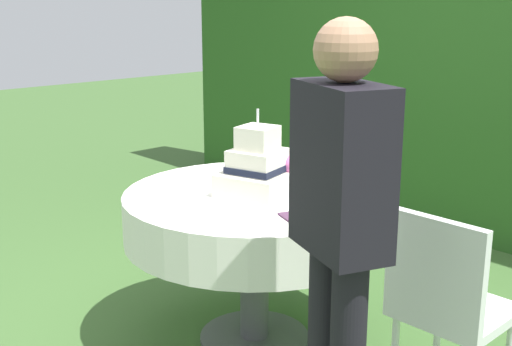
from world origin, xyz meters
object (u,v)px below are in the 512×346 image
(serving_plate_right, at_px, (324,198))
(wedding_cake, at_px, (259,170))
(serving_plate_far, at_px, (333,182))
(napkin_stack, at_px, (301,217))
(cake_table, at_px, (254,217))
(garden_chair, at_px, (446,300))
(standing_person, at_px, (340,228))
(serving_plate_near, at_px, (288,167))
(serving_plate_left, at_px, (190,192))

(serving_plate_right, bearing_deg, wedding_cake, -147.54)
(serving_plate_far, height_order, napkin_stack, serving_plate_far)
(cake_table, distance_m, garden_chair, 1.01)
(wedding_cake, distance_m, standing_person, 0.97)
(serving_plate_right, relative_size, garden_chair, 0.11)
(wedding_cake, distance_m, serving_plate_near, 0.53)
(napkin_stack, xyz_separation_m, garden_chair, (0.60, 0.18, -0.23))
(serving_plate_right, bearing_deg, serving_plate_far, 122.52)
(serving_plate_near, xyz_separation_m, serving_plate_far, (0.36, -0.05, 0.00))
(cake_table, relative_size, serving_plate_far, 10.62)
(napkin_stack, xyz_separation_m, standing_person, (0.50, -0.35, 0.16))
(cake_table, distance_m, wedding_cake, 0.24)
(serving_plate_left, bearing_deg, wedding_cake, 42.62)
(serving_plate_left, distance_m, standing_person, 1.14)
(serving_plate_right, distance_m, napkin_stack, 0.29)
(wedding_cake, xyz_separation_m, serving_plate_near, (-0.26, 0.45, -0.11))
(serving_plate_right, xyz_separation_m, standing_person, (0.61, -0.61, 0.16))
(wedding_cake, height_order, napkin_stack, wedding_cake)
(wedding_cake, relative_size, serving_plate_right, 4.04)
(serving_plate_far, bearing_deg, standing_person, -48.35)
(wedding_cake, relative_size, standing_person, 0.25)
(serving_plate_near, xyz_separation_m, serving_plate_right, (0.51, -0.29, 0.00))
(napkin_stack, distance_m, garden_chair, 0.66)
(serving_plate_near, bearing_deg, napkin_stack, -41.84)
(serving_plate_right, xyz_separation_m, garden_chair, (0.71, -0.09, -0.23))
(cake_table, xyz_separation_m, serving_plate_right, (0.30, 0.16, 0.13))
(napkin_stack, bearing_deg, cake_table, 164.92)
(serving_plate_near, height_order, garden_chair, garden_chair)
(cake_table, relative_size, napkin_stack, 8.31)
(cake_table, xyz_separation_m, garden_chair, (1.01, 0.07, -0.10))
(cake_table, distance_m, serving_plate_right, 0.36)
(serving_plate_far, bearing_deg, serving_plate_right, -57.48)
(serving_plate_far, bearing_deg, serving_plate_near, 172.44)
(serving_plate_far, xyz_separation_m, serving_plate_left, (-0.34, -0.63, 0.00))
(serving_plate_near, distance_m, napkin_stack, 0.84)
(garden_chair, bearing_deg, cake_table, -176.27)
(cake_table, bearing_deg, standing_person, -26.69)
(cake_table, relative_size, serving_plate_left, 9.01)
(serving_plate_right, bearing_deg, serving_plate_near, 150.58)
(serving_plate_far, bearing_deg, wedding_cake, -104.35)
(cake_table, relative_size, serving_plate_right, 12.35)
(wedding_cake, distance_m, serving_plate_far, 0.44)
(serving_plate_far, relative_size, serving_plate_left, 0.85)
(wedding_cake, bearing_deg, napkin_stack, -15.64)
(serving_plate_right, height_order, standing_person, standing_person)
(garden_chair, bearing_deg, serving_plate_right, 172.57)
(serving_plate_far, distance_m, serving_plate_right, 0.29)
(garden_chair, distance_m, standing_person, 0.66)
(serving_plate_left, relative_size, standing_person, 0.09)
(cake_table, xyz_separation_m, standing_person, (0.90, -0.45, 0.29))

